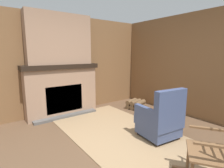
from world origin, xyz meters
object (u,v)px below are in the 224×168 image
(firewood_stack, at_px, (136,104))
(oil_lamp_vase, at_px, (30,62))
(rocking_chair, at_px, (214,156))
(storage_case, at_px, (74,61))
(armchair, at_px, (160,120))

(firewood_stack, height_order, oil_lamp_vase, oil_lamp_vase)
(rocking_chair, relative_size, oil_lamp_vase, 4.84)
(rocking_chair, bearing_deg, storage_case, -33.16)
(rocking_chair, relative_size, storage_case, 5.62)
(rocking_chair, distance_m, firewood_stack, 3.06)
(firewood_stack, height_order, storage_case, storage_case)
(firewood_stack, bearing_deg, storage_case, -118.29)
(rocking_chair, height_order, oil_lamp_vase, oil_lamp_vase)
(rocking_chair, height_order, firewood_stack, rocking_chair)
(armchair, distance_m, oil_lamp_vase, 3.05)
(armchair, bearing_deg, firewood_stack, -22.85)
(oil_lamp_vase, bearing_deg, firewood_stack, 72.58)
(rocking_chair, height_order, storage_case, storage_case)
(oil_lamp_vase, relative_size, storage_case, 1.16)
(armchair, xyz_separation_m, rocking_chair, (1.15, -0.50, 0.05))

